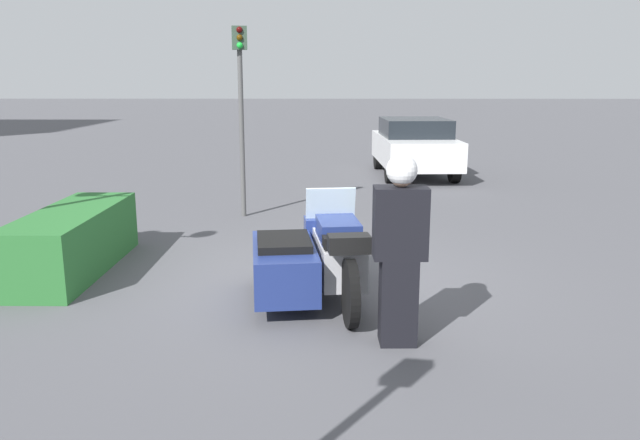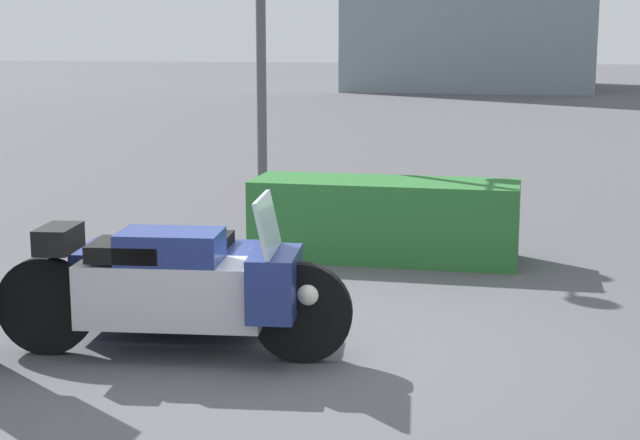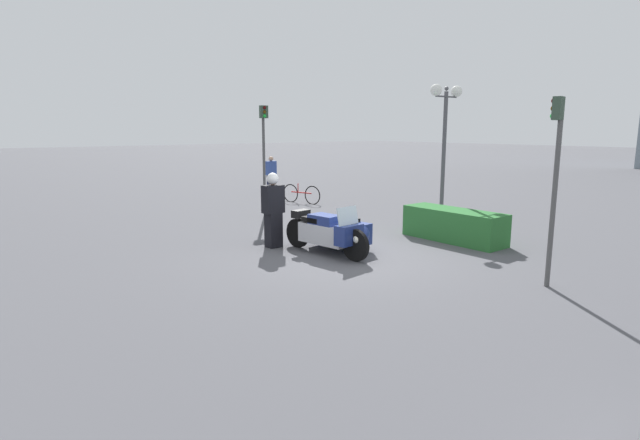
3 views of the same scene
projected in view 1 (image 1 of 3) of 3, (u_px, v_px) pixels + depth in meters
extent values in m
plane|color=#4C4C51|center=(317.00, 282.00, 7.82)|extent=(160.00, 160.00, 0.00)
cylinder|color=black|center=(328.00, 246.00, 8.13)|extent=(0.72, 0.18, 0.71)
cylinder|color=black|center=(350.00, 293.00, 6.34)|extent=(0.72, 0.18, 0.71)
cylinder|color=black|center=(285.00, 280.00, 7.01)|extent=(0.56, 0.17, 0.55)
cube|color=#B7B7BC|center=(338.00, 257.00, 7.21)|extent=(1.35, 0.63, 0.45)
cube|color=navy|center=(338.00, 230.00, 7.13)|extent=(0.76, 0.53, 0.24)
cube|color=black|center=(342.00, 238.00, 6.85)|extent=(0.57, 0.51, 0.12)
cube|color=navy|center=(330.00, 235.00, 7.90)|extent=(0.39, 0.68, 0.44)
cube|color=silver|center=(331.00, 203.00, 7.76)|extent=(0.19, 0.63, 0.40)
sphere|color=white|center=(328.00, 235.00, 8.14)|extent=(0.18, 0.18, 0.18)
cube|color=navy|center=(284.00, 267.00, 7.04)|extent=(1.54, 0.86, 0.50)
sphere|color=navy|center=(281.00, 250.00, 7.64)|extent=(0.47, 0.47, 0.48)
cube|color=black|center=(284.00, 242.00, 6.97)|extent=(0.87, 0.68, 0.09)
cube|color=black|center=(349.00, 244.00, 6.34)|extent=(0.29, 0.45, 0.18)
cube|color=black|center=(398.00, 301.00, 5.93)|extent=(0.31, 0.35, 0.85)
cube|color=black|center=(400.00, 223.00, 5.77)|extent=(0.31, 0.50, 0.67)
sphere|color=tan|center=(402.00, 174.00, 5.67)|extent=(0.23, 0.23, 0.23)
sphere|color=white|center=(402.00, 170.00, 5.66)|extent=(0.29, 0.29, 0.29)
cube|color=#28662D|center=(73.00, 241.00, 8.22)|extent=(2.71, 0.88, 0.81)
cylinder|color=#4C4C4C|center=(242.00, 135.00, 11.31)|extent=(0.09, 0.09, 3.00)
cube|color=#334738|center=(239.00, 38.00, 10.88)|extent=(0.19, 0.28, 0.40)
sphere|color=#410707|center=(239.00, 30.00, 10.79)|extent=(0.11, 0.11, 0.11)
sphere|color=#462D06|center=(240.00, 38.00, 10.81)|extent=(0.11, 0.11, 0.11)
sphere|color=green|center=(240.00, 45.00, 10.84)|extent=(0.11, 0.11, 0.11)
cube|color=silver|center=(414.00, 150.00, 16.47)|extent=(4.11, 1.94, 0.71)
cube|color=black|center=(415.00, 127.00, 16.34)|extent=(2.16, 1.73, 0.46)
cylinder|color=black|center=(378.00, 157.00, 17.75)|extent=(0.67, 0.24, 0.66)
cylinder|color=black|center=(434.00, 157.00, 17.79)|extent=(0.67, 0.24, 0.66)
cylinder|color=black|center=(390.00, 170.00, 15.30)|extent=(0.67, 0.24, 0.66)
cylinder|color=black|center=(455.00, 169.00, 15.34)|extent=(0.67, 0.24, 0.66)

